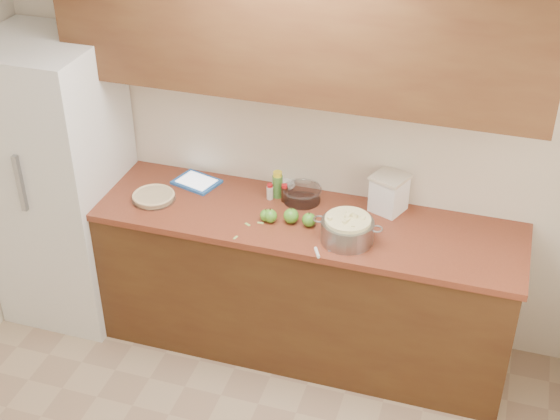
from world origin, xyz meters
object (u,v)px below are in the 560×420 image
(pie, at_px, (154,197))
(colander, at_px, (347,230))
(flour_canister, at_px, (389,193))
(tablet, at_px, (197,182))

(pie, bearing_deg, colander, -3.29)
(pie, bearing_deg, flour_canister, 12.86)
(pie, distance_m, colander, 1.17)
(flour_canister, bearing_deg, tablet, -177.43)
(pie, height_order, tablet, pie)
(pie, xyz_separation_m, tablet, (0.16, 0.25, -0.01))
(tablet, bearing_deg, flour_canister, 19.02)
(colander, bearing_deg, flour_canister, 67.62)
(pie, relative_size, tablet, 0.85)
(flour_canister, xyz_separation_m, tablet, (-1.15, -0.05, -0.10))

